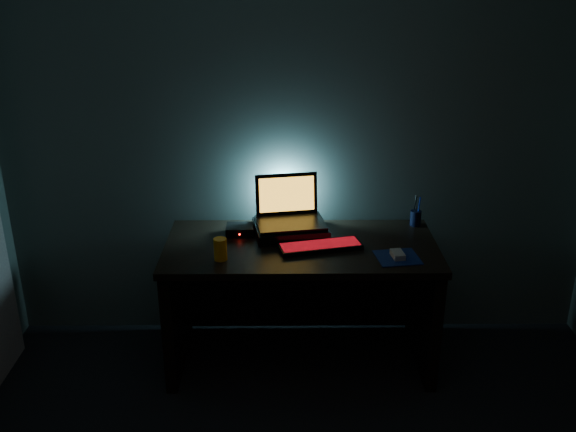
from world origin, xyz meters
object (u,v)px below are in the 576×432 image
Objects in this scene: juice_glass at (220,249)px; router at (240,230)px; laptop at (289,211)px; keyboard at (320,246)px; pen_cup at (416,218)px; mouse at (398,255)px.

router is at bearing 76.01° from juice_glass.
keyboard is (0.17, -0.25, -0.11)m from laptop.
pen_cup is at bearing 16.08° from keyboard.
pen_cup is 1.03m from router.
router is at bearing 151.55° from mouse.
pen_cup is 0.77× the size of juice_glass.
mouse is (0.40, -0.12, 0.01)m from keyboard.
laptop is at bearing 139.43° from mouse.
laptop reaches higher than mouse.
pen_cup is 1.19m from juice_glass.
mouse is at bearing -42.01° from laptop.
pen_cup is (0.18, 0.44, 0.03)m from mouse.
pen_cup reaches higher than keyboard.
router is (-1.02, -0.12, -0.02)m from pen_cup.
mouse is at bearing -20.99° from router.
keyboard is 3.95× the size of juice_glass.
pen_cup is at bearing 22.16° from juice_glass.
juice_glass is at bearing 172.74° from mouse.
mouse is 0.47m from pen_cup.
keyboard is at bearing 155.67° from mouse.
laptop reaches higher than keyboard.
mouse is at bearing 0.79° from juice_glass.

